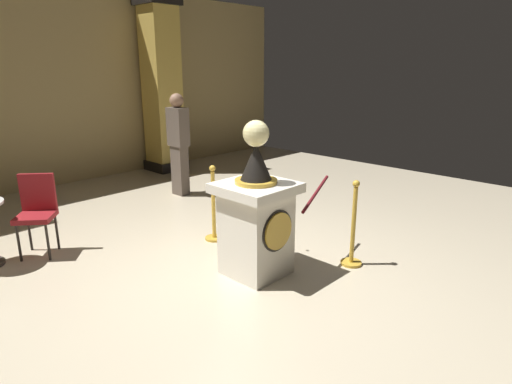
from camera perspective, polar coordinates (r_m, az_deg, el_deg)
name	(u,v)px	position (r m, az deg, el deg)	size (l,w,h in m)	color
ground_plane	(230,267)	(4.98, -3.45, -9.81)	(11.83, 11.83, 0.00)	beige
back_wall	(34,87)	(8.87, -26.94, 12.10)	(11.83, 0.16, 3.62)	tan
pedestal_clock	(256,217)	(4.61, 0.04, -3.24)	(0.74, 0.74, 1.66)	silver
stanchion_near	(353,236)	(5.03, 12.51, -5.64)	(0.24, 0.24, 0.99)	gold
stanchion_far	(214,214)	(5.64, -5.54, -2.92)	(0.24, 0.24, 0.99)	gold
velvet_rope	(279,189)	(5.13, 3.03, 0.41)	(1.16, 1.18, 0.22)	#591419
column_right	(162,88)	(9.51, -12.16, 13.10)	(0.73, 0.73, 3.48)	black
bystander_guest	(179,142)	(7.60, -10.06, 6.47)	(0.23, 0.36, 1.74)	brown
cafe_chair_red	(37,207)	(5.76, -26.70, -1.80)	(0.56, 0.56, 0.96)	black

